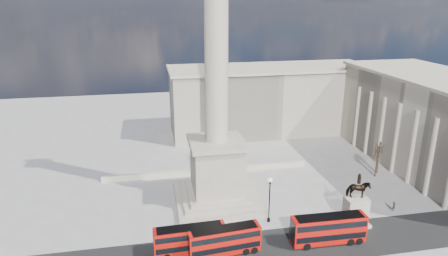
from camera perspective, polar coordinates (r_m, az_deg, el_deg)
name	(u,v)px	position (r m, az deg, el deg)	size (l,w,h in m)	color
ground	(223,215)	(64.69, -0.19, -12.29)	(180.00, 180.00, 0.00)	#A09D98
asphalt_road	(272,248)	(57.59, 6.88, -16.64)	(120.00, 9.00, 0.01)	black
nelsons_column	(217,128)	(63.92, -1.04, 0.02)	(14.00, 14.00, 49.85)	#A99E8D
balustrade_wall	(207,171)	(78.51, -2.40, -6.16)	(40.00, 0.60, 1.10)	#BCB39C
building_east	(439,124)	(88.51, 28.37, 0.49)	(19.00, 46.00, 18.60)	beige
building_northeast	(270,99)	(102.60, 6.61, 4.13)	(51.00, 17.00, 16.60)	beige
red_bus_a	(190,239)	(55.43, -4.84, -15.55)	(9.66, 2.53, 3.89)	#B40F09
red_bus_b	(225,240)	(55.00, 0.12, -15.75)	(9.84, 3.07, 3.93)	#B40F09
red_bus_c	(329,229)	(58.84, 14.76, -13.77)	(10.49, 2.68, 4.23)	#B40F09
victorian_lamp	(270,196)	(61.20, 6.52, -9.68)	(0.63, 0.63, 7.33)	black
equestrian_statue	(356,207)	(63.79, 18.34, -10.72)	(4.08, 3.06, 8.48)	#BCB39C
bare_tree_mid	(380,147)	(82.54, 21.37, -2.56)	(1.81, 1.81, 6.88)	#332319
bare_tree_far	(378,152)	(80.97, 21.14, -3.18)	(1.58, 1.58, 6.46)	#332319
pedestrian_walking	(394,206)	(70.82, 23.09, -10.27)	(0.59, 0.39, 1.63)	black
pedestrian_standing	(343,216)	(65.25, 16.65, -12.02)	(0.79, 0.62, 1.63)	black
pedestrian_crossing	(251,225)	(60.58, 3.93, -13.67)	(1.01, 0.42, 1.73)	black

